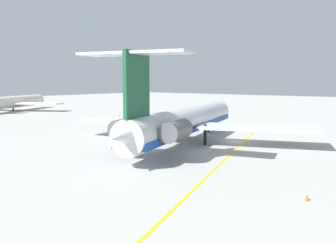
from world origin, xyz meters
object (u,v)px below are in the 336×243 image
object	(u,v)px
safety_cone_wingtip	(137,120)
ground_crew_near_tail	(119,118)
airliner_mid_left	(15,102)
main_jetliner	(184,121)
ground_crew_near_nose	(116,120)
safety_cone_nose	(307,197)

from	to	relation	value
safety_cone_wingtip	ground_crew_near_tail	bearing A→B (deg)	162.35
airliner_mid_left	safety_cone_wingtip	xyz separation A→B (m)	(2.22, -54.68, -2.79)
ground_crew_near_tail	safety_cone_wingtip	world-z (taller)	ground_crew_near_tail
airliner_mid_left	main_jetliner	bearing A→B (deg)	-129.17
main_jetliner	ground_crew_near_nose	xyz separation A→B (m)	(9.98, 26.33, -2.56)
airliner_mid_left	ground_crew_near_nose	distance (m)	56.93
ground_crew_near_tail	ground_crew_near_nose	bearing A→B (deg)	-159.67
main_jetliner	ground_crew_near_nose	world-z (taller)	main_jetliner
safety_cone_nose	main_jetliner	bearing A→B (deg)	56.33
airliner_mid_left	ground_crew_near_tail	xyz separation A→B (m)	(-2.57, -53.16, -1.95)
ground_crew_near_nose	safety_cone_wingtip	xyz separation A→B (m)	(9.06, 1.80, -0.85)
airliner_mid_left	safety_cone_wingtip	size ratio (longest dim) A/B	59.69
ground_crew_near_nose	safety_cone_nose	world-z (taller)	ground_crew_near_nose
ground_crew_near_nose	safety_cone_nose	bearing A→B (deg)	89.58
main_jetliner	ground_crew_near_nose	distance (m)	28.27
ground_crew_near_nose	safety_cone_wingtip	distance (m)	9.28
main_jetliner	safety_cone_wingtip	size ratio (longest dim) A/B	82.82
main_jetliner	airliner_mid_left	bearing A→B (deg)	62.85
safety_cone_nose	ground_crew_near_nose	bearing A→B (deg)	62.67
airliner_mid_left	ground_crew_near_nose	bearing A→B (deg)	-124.60
airliner_mid_left	ground_crew_near_tail	bearing A→B (deg)	-120.45
airliner_mid_left	ground_crew_near_tail	world-z (taller)	airliner_mid_left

